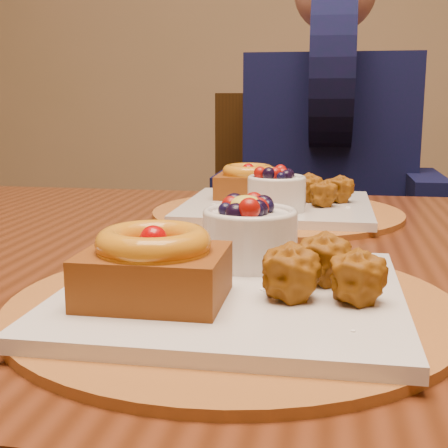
{
  "coord_description": "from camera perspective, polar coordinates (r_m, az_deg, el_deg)",
  "views": [
    {
      "loc": [
        0.09,
        -0.67,
        0.93
      ],
      "look_at": [
        -0.0,
        -0.12,
        0.82
      ],
      "focal_mm": 50.0,
      "sensor_mm": 36.0,
      "label": 1
    }
  ],
  "objects": [
    {
      "name": "dining_table",
      "position": [
        0.77,
        3.34,
        -7.91
      ],
      "size": [
        1.6,
        0.9,
        0.76
      ],
      "color": "#3A190A",
      "rests_on": "ground"
    },
    {
      "name": "place_setting_near",
      "position": [
        0.53,
        0.57,
        -5.04
      ],
      "size": [
        0.38,
        0.38,
        0.09
      ],
      "color": "#643413",
      "rests_on": "dining_table"
    },
    {
      "name": "place_setting_far",
      "position": [
        0.95,
        4.74,
        2.05
      ],
      "size": [
        0.38,
        0.38,
        0.08
      ],
      "color": "#643413",
      "rests_on": "dining_table"
    },
    {
      "name": "chair_far",
      "position": [
        1.56,
        5.48,
        -3.78
      ],
      "size": [
        0.54,
        0.54,
        0.94
      ],
      "rotation": [
        0.0,
        0.0,
        -0.2
      ],
      "color": "black",
      "rests_on": "ground"
    },
    {
      "name": "diner",
      "position": [
        1.52,
        9.7,
        8.21
      ],
      "size": [
        0.49,
        0.48,
        0.8
      ],
      "rotation": [
        0.0,
        0.0,
        -0.43
      ],
      "color": "black",
      "rests_on": "ground"
    }
  ]
}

